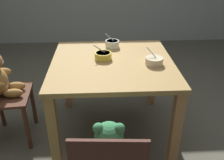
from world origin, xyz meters
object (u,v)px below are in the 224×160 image
porridge_bowl_cream_near_right (154,61)px  porridge_bowl_white_far_center (112,44)px  porridge_bowl_yellow_center (103,56)px  dining_table (112,74)px

porridge_bowl_cream_near_right → porridge_bowl_white_far_center: size_ratio=1.08×
porridge_bowl_yellow_center → porridge_bowl_white_far_center: 0.29m
porridge_bowl_white_far_center → porridge_bowl_yellow_center: bearing=-108.5°
porridge_bowl_cream_near_right → porridge_bowl_white_far_center: (-0.31, 0.40, 0.00)m
dining_table → porridge_bowl_cream_near_right: size_ratio=7.00×
dining_table → porridge_bowl_cream_near_right: porridge_bowl_cream_near_right is taller
porridge_bowl_yellow_center → porridge_bowl_white_far_center: size_ratio=1.15×
dining_table → porridge_bowl_yellow_center: size_ratio=6.57×
dining_table → porridge_bowl_yellow_center: porridge_bowl_yellow_center is taller
porridge_bowl_cream_near_right → porridge_bowl_yellow_center: bearing=162.6°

